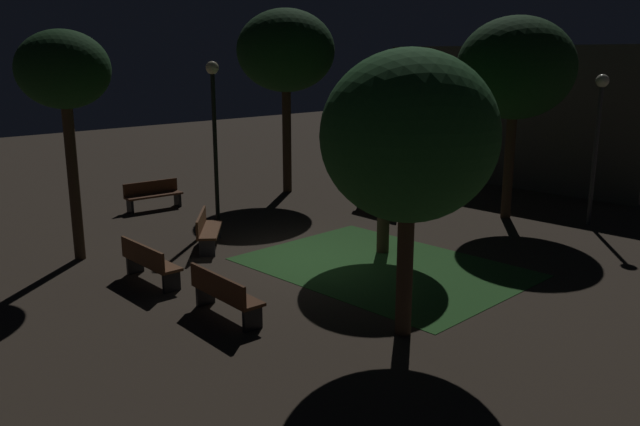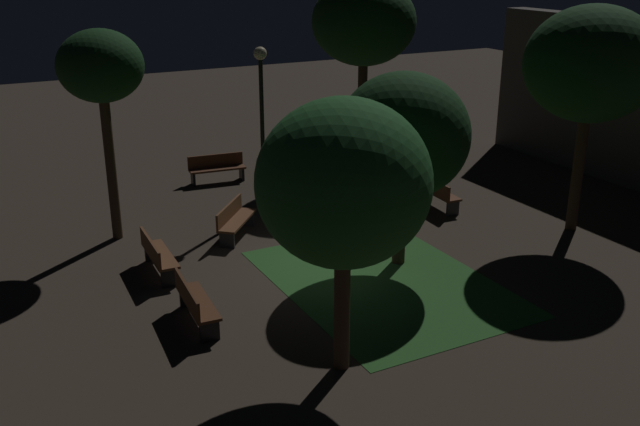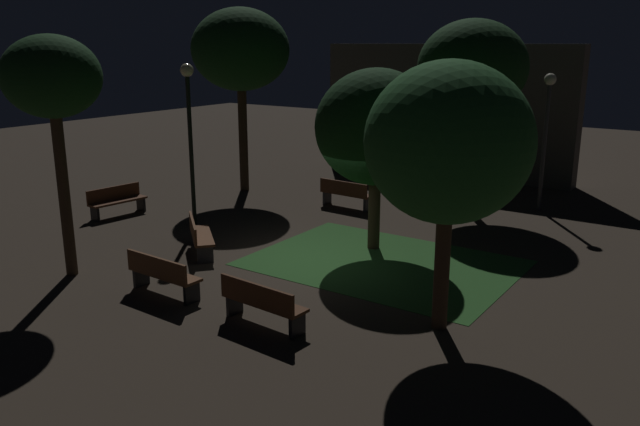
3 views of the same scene
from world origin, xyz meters
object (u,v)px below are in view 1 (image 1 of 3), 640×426
Objects in this scene: bench_path_side at (149,261)px; tree_lawn_side at (409,137)px; bench_back_row at (379,197)px; tree_left_canopy at (286,52)px; tree_back_left at (64,73)px; bench_front_right at (153,194)px; lamp_post_plaza_west at (214,115)px; tree_back_right at (515,69)px; bench_corner at (207,229)px; lamp_post_near_wall at (598,123)px; bench_by_lamp at (224,293)px; tree_right_canopy at (386,126)px.

bench_path_side is 6.45m from tree_lawn_side.
bench_back_row is (-0.76, 8.41, 0.00)m from bench_path_side.
tree_back_left is at bearing -74.60° from tree_left_canopy.
bench_path_side is 8.44m from bench_back_row.
bench_front_right is 0.38× the size of tree_lawn_side.
tree_back_left reaches higher than lamp_post_plaza_west.
bench_back_row is at bearing 77.66° from tree_back_left.
bench_corner is at bearing -114.45° from tree_back_right.
tree_lawn_side is 9.84m from lamp_post_near_wall.
tree_lawn_side is 0.83× the size of tree_back_right.
bench_by_lamp is 6.61m from tree_back_left.
tree_left_canopy is (-3.76, 6.07, 4.38)m from bench_corner.
bench_path_side is at bearing -180.00° from bench_by_lamp.
tree_back_right is at bearing 109.24° from tree_lawn_side.
lamp_post_near_wall is (2.09, 0.99, -1.46)m from tree_back_right.
lamp_post_plaza_west reaches higher than bench_corner.
bench_front_right is 13.38m from lamp_post_near_wall.
tree_back_left is at bearing -176.66° from bench_by_lamp.
bench_back_row is at bearing 41.92° from bench_front_right.
bench_by_lamp is 4.69m from bench_corner.
tree_right_canopy is at bearing -93.34° from tree_back_right.
tree_back_right is at bearing 91.64° from bench_by_lamp.
bench_corner is 3.57m from lamp_post_plaza_west.
tree_left_canopy is 1.18× the size of tree_back_left.
bench_path_side is at bearing -161.66° from tree_lawn_side.
tree_back_left reaches higher than bench_front_right.
bench_front_right is at bearing 165.30° from bench_corner.
lamp_post_near_wall is at bearing 17.88° from tree_left_canopy.
tree_back_right is (3.71, 8.17, 3.89)m from bench_corner.
bench_by_lamp is at bearing -146.88° from tree_lawn_side.
bench_front_right is at bearing 148.82° from bench_path_side.
tree_left_canopy is at bearing 147.58° from tree_lawn_side.
lamp_post_near_wall is at bearing 68.93° from bench_path_side.
lamp_post_near_wall is at bearing 44.83° from lamp_post_plaza_west.
bench_corner is at bearing 118.90° from bench_path_side.
bench_by_lamp is at bearing -34.87° from lamp_post_plaza_west.
tree_lawn_side reaches higher than lamp_post_near_wall.
tree_right_canopy reaches higher than bench_back_row.
lamp_post_near_wall is (7.59, 7.54, -0.20)m from lamp_post_plaza_west.
tree_right_canopy is at bearing 13.28° from lamp_post_plaza_west.
bench_back_row is 0.99× the size of bench_front_right.
bench_front_right is at bearing -138.08° from bench_back_row.
bench_front_right is at bearing -168.80° from tree_right_canopy.
tree_right_canopy reaches higher than bench_front_right.
tree_back_right is at bearing 65.55° from bench_corner.
tree_back_left is (-5.35, -0.31, 3.88)m from bench_by_lamp.
bench_front_right is 6.50m from tree_back_left.
bench_front_right is 0.43× the size of lamp_post_near_wall.
tree_back_left is at bearing -49.61° from bench_front_right.
tree_lawn_side is 0.92× the size of tree_back_left.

